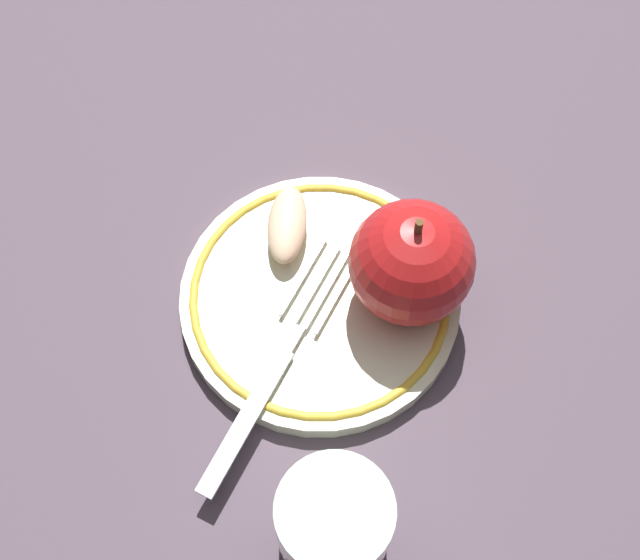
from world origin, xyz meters
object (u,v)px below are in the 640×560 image
object	(u,v)px
apple_slice_front	(287,225)
fork	(275,370)
apple_red_whole	(412,263)
drinking_glass	(334,526)
plate	(320,299)

from	to	relation	value
apple_slice_front	fork	xyz separation A→B (m)	(0.08, -0.07, -0.01)
apple_red_whole	drinking_glass	size ratio (longest dim) A/B	1.08
apple_red_whole	apple_slice_front	xyz separation A→B (m)	(-0.09, -0.03, -0.03)
apple_slice_front	drinking_glass	xyz separation A→B (m)	(0.18, -0.11, 0.02)
fork	drinking_glass	distance (m)	0.11
apple_slice_front	fork	distance (m)	0.11
plate	drinking_glass	bearing A→B (deg)	-36.49
drinking_glass	plate	bearing A→B (deg)	143.51
plate	fork	bearing A→B (deg)	-67.01
fork	drinking_glass	xyz separation A→B (m)	(0.10, -0.04, 0.02)
plate	apple_red_whole	world-z (taller)	apple_red_whole
apple_slice_front	fork	size ratio (longest dim) A/B	0.33
drinking_glass	apple_red_whole	bearing A→B (deg)	123.36
apple_slice_front	fork	world-z (taller)	apple_slice_front
plate	apple_slice_front	bearing A→B (deg)	166.07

